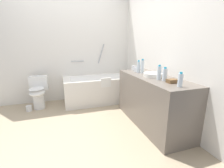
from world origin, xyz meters
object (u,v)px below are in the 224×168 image
toilet (38,92)px  water_bottle_2 (138,67)px  bathtub (100,88)px  amenity_basket (172,81)px  sink_basin (153,75)px  water_bottle_4 (165,75)px  sink_faucet (162,74)px  water_bottle_3 (180,80)px  water_bottle_1 (159,73)px  drinking_glass_1 (134,68)px  toilet_paper_roll (29,108)px  water_bottle_0 (142,67)px  drinking_glass_0 (136,69)px

toilet → water_bottle_2: (1.86, -0.95, 0.58)m
bathtub → amenity_basket: bearing=-71.6°
sink_basin → water_bottle_4: size_ratio=1.50×
bathtub → toilet: 1.34m
sink_faucet → sink_basin: bearing=-180.0°
sink_basin → water_bottle_3: bearing=-91.9°
water_bottle_2 → amenity_basket: size_ratio=1.63×
water_bottle_1 → amenity_basket: size_ratio=1.60×
drinking_glass_1 → toilet_paper_roll: 2.32m
toilet → sink_basin: bearing=59.6°
bathtub → sink_faucet: size_ratio=10.79×
bathtub → water_bottle_1: (0.52, -1.57, 0.62)m
toilet_paper_roll → bathtub: bearing=4.5°
bathtub → water_bottle_3: (0.55, -1.98, 0.60)m
bathtub → water_bottle_2: (0.52, -0.94, 0.62)m
water_bottle_3 → bathtub: bearing=105.4°
water_bottle_0 → water_bottle_1: 0.56m
drinking_glass_0 → drinking_glass_1: size_ratio=0.95×
toilet → drinking_glass_0: (1.87, -0.84, 0.52)m
bathtub → sink_basin: bearing=-67.2°
toilet → sink_faucet: bearing=61.9°
water_bottle_0 → water_bottle_3: 0.97m
water_bottle_1 → water_bottle_2: (-0.01, 0.63, 0.00)m
bathtub → toilet_paper_roll: (-1.54, -0.12, -0.26)m
water_bottle_0 → sink_basin: bearing=-88.4°
bathtub → toilet: size_ratio=2.38×
bathtub → water_bottle_4: bathtub is taller
amenity_basket → toilet_paper_roll: 2.82m
toilet → water_bottle_0: (1.90, -1.02, 0.59)m
sink_basin → water_bottle_3: (-0.02, -0.63, 0.06)m
water_bottle_2 → water_bottle_3: 1.04m
toilet → amenity_basket: 2.69m
water_bottle_3 → toilet_paper_roll: (-2.08, 1.86, -0.86)m
sink_faucet → amenity_basket: bearing=-108.8°
water_bottle_2 → toilet_paper_roll: water_bottle_2 is taller
water_bottle_3 → drinking_glass_1: size_ratio=1.99×
sink_faucet → drinking_glass_0: 0.56m
water_bottle_2 → amenity_basket: bearing=-84.9°
water_bottle_0 → water_bottle_1: (-0.03, -0.55, -0.02)m
water_bottle_4 → sink_basin: bearing=89.5°
drinking_glass_1 → water_bottle_2: bearing=-98.5°
drinking_glass_0 → drinking_glass_1: (0.04, 0.17, 0.00)m
drinking_glass_0 → amenity_basket: (0.07, -0.95, -0.02)m
bathtub → toilet_paper_roll: size_ratio=13.91×
toilet → bathtub: bearing=94.5°
bathtub → water_bottle_0: bathtub is taller
bathtub → water_bottle_1: bearing=-71.5°
toilet → water_bottle_3: water_bottle_3 is taller
toilet → water_bottle_3: (1.89, -1.99, 0.56)m
water_bottle_0 → toilet_paper_roll: size_ratio=2.19×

